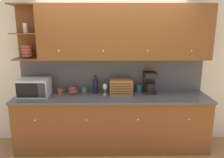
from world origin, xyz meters
TOP-DOWN VIEW (x-y plane):
  - ground_plane at (0.00, 0.00)m, footprint 24.00×24.00m
  - wall_back at (0.00, 0.03)m, footprint 5.61×0.06m
  - counter_unit at (0.00, -0.31)m, footprint 3.23×0.65m
  - backsplash_panel at (0.00, -0.01)m, footprint 3.21×0.01m
  - upper_cabinets at (0.16, -0.18)m, footprint 3.21×0.37m
  - microwave at (-1.30, -0.28)m, footprint 0.50×0.37m
  - mug at (-0.89, -0.18)m, footprint 0.10×0.09m
  - bowl_stack_on_counter at (-0.68, -0.14)m, footprint 0.17×0.17m
  - mug_blue_second at (-0.49, -0.07)m, footprint 0.10×0.09m
  - wine_bottle at (-0.29, -0.13)m, footprint 0.09×0.09m
  - wine_glass at (-0.12, -0.23)m, footprint 0.08×0.08m
  - bread_box at (0.15, -0.19)m, footprint 0.38×0.28m
  - storage_canister at (0.48, -0.08)m, footprint 0.11×0.11m
  - coffee_maker at (0.66, -0.12)m, footprint 0.21×0.24m

SIDE VIEW (x-z plane):
  - ground_plane at x=0.00m, z-range 0.00..0.00m
  - counter_unit at x=0.00m, z-range 0.00..0.93m
  - mug at x=-0.89m, z-range 0.93..1.03m
  - mug_blue_second at x=-0.49m, z-range 0.93..1.03m
  - bowl_stack_on_counter at x=-0.68m, z-range 0.93..1.05m
  - storage_canister at x=0.48m, z-range 0.93..1.08m
  - bread_box at x=0.15m, z-range 0.93..1.19m
  - wine_glass at x=-0.12m, z-range 0.97..1.16m
  - wine_bottle at x=-0.29m, z-range 0.92..1.23m
  - microwave at x=-1.30m, z-range 0.93..1.22m
  - coffee_maker at x=0.66m, z-range 0.93..1.30m
  - backsplash_panel at x=0.00m, z-range 0.93..1.54m
  - wall_back at x=0.00m, z-range 0.00..2.60m
  - upper_cabinets at x=0.16m, z-range 1.53..2.41m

